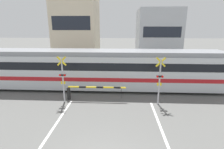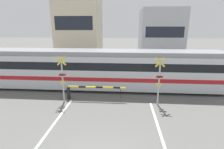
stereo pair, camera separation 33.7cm
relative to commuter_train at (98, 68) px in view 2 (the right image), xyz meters
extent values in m
cube|color=#6B6051|center=(1.35, -0.72, -1.78)|extent=(50.00, 0.10, 0.08)
cube|color=#6B6051|center=(1.35, 0.72, -1.78)|extent=(50.00, 0.10, 0.08)
cube|color=silver|center=(0.00, 0.00, -0.18)|extent=(21.46, 2.84, 2.82)
cube|color=gray|center=(0.00, 0.00, 1.41)|extent=(21.25, 2.50, 0.36)
cube|color=red|center=(0.00, 0.00, -0.61)|extent=(21.49, 2.90, 0.32)
cube|color=black|center=(0.00, 0.00, 0.45)|extent=(20.61, 2.88, 0.64)
cylinder|color=black|center=(-6.65, -0.72, -1.44)|extent=(0.76, 0.12, 0.76)
cylinder|color=black|center=(-6.65, 0.72, -1.44)|extent=(0.76, 0.12, 0.76)
cylinder|color=black|center=(6.66, -0.72, -1.44)|extent=(0.76, 0.12, 0.76)
cylinder|color=black|center=(6.66, 0.72, -1.44)|extent=(0.76, 0.12, 0.76)
cube|color=black|center=(-1.85, -2.68, -1.33)|extent=(0.20, 0.20, 0.98)
cube|color=yellow|center=(0.31, -2.68, -0.80)|extent=(4.31, 0.09, 0.09)
cube|color=black|center=(-0.77, -2.68, -0.80)|extent=(0.52, 0.10, 0.10)
cube|color=black|center=(0.52, -2.68, -0.80)|extent=(0.52, 0.10, 0.10)
cube|color=black|center=(1.82, -2.68, -0.80)|extent=(0.52, 0.10, 0.10)
cylinder|color=black|center=(2.12, -2.68, -1.26)|extent=(0.02, 0.02, 0.82)
cube|color=black|center=(4.55, 3.31, -1.33)|extent=(0.20, 0.20, 0.98)
cube|color=yellow|center=(2.39, 3.31, -0.80)|extent=(4.31, 0.09, 0.09)
cube|color=black|center=(3.47, 3.31, -0.80)|extent=(0.52, 0.10, 0.10)
cube|color=black|center=(2.18, 3.31, -0.80)|extent=(0.52, 0.10, 0.10)
cube|color=black|center=(0.89, 3.31, -0.80)|extent=(0.52, 0.10, 0.10)
cylinder|color=black|center=(0.58, 3.31, -1.26)|extent=(0.02, 0.02, 0.82)
cylinder|color=#B2B2B7|center=(-2.05, -3.15, -0.16)|extent=(0.11, 0.11, 3.34)
cube|color=yellow|center=(-2.05, -3.15, 1.25)|extent=(0.68, 0.04, 0.68)
cube|color=yellow|center=(-2.05, -3.15, 1.25)|extent=(0.68, 0.04, 0.68)
cube|color=black|center=(-2.05, -3.15, 0.24)|extent=(0.44, 0.12, 0.12)
cylinder|color=red|center=(-2.22, -3.23, 0.24)|extent=(0.15, 0.03, 0.15)
cylinder|color=red|center=(-1.88, -3.23, 0.24)|extent=(0.15, 0.03, 0.15)
cube|color=yellow|center=(-2.05, -3.17, -0.32)|extent=(0.32, 0.03, 0.20)
cylinder|color=#B2B2B7|center=(4.75, -3.15, -0.16)|extent=(0.11, 0.11, 3.34)
cube|color=yellow|center=(4.75, -3.15, 1.25)|extent=(0.68, 0.04, 0.68)
cube|color=yellow|center=(4.75, -3.15, 1.25)|extent=(0.68, 0.04, 0.68)
cube|color=black|center=(4.75, -3.15, 0.24)|extent=(0.44, 0.12, 0.12)
cylinder|color=red|center=(4.58, -3.23, 0.24)|extent=(0.15, 0.03, 0.15)
cylinder|color=red|center=(4.92, -3.23, 0.24)|extent=(0.15, 0.03, 0.15)
cube|color=yellow|center=(4.75, -3.17, -0.32)|extent=(0.32, 0.03, 0.20)
cylinder|color=#33384C|center=(-0.01, 5.02, -1.44)|extent=(0.13, 0.13, 0.77)
cylinder|color=#33384C|center=(0.13, 5.02, -1.44)|extent=(0.13, 0.13, 0.77)
cube|color=maroon|center=(0.06, 5.02, -0.74)|extent=(0.38, 0.22, 0.61)
sphere|color=tan|center=(0.06, 5.02, -0.33)|extent=(0.21, 0.21, 0.21)
cube|color=beige|center=(-5.84, 16.98, 3.52)|extent=(7.28, 7.42, 10.69)
cube|color=#1E232D|center=(-5.84, 13.26, 4.05)|extent=(6.11, 0.03, 2.14)
cube|color=#B2B7BC|center=(8.39, 16.98, 2.29)|extent=(6.97, 7.42, 8.23)
cube|color=#1E232D|center=(8.39, 13.26, 2.70)|extent=(5.86, 0.03, 1.65)
camera|label=1|loc=(2.06, -14.84, 3.57)|focal=28.00mm
camera|label=2|loc=(2.40, -14.82, 3.57)|focal=28.00mm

